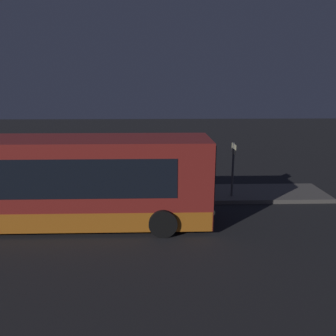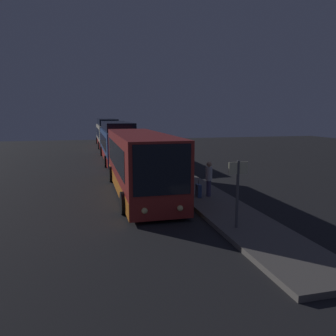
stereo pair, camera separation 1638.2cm
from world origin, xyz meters
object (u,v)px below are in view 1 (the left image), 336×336
passenger_waiting (98,180)px  sign_post (233,163)px  bus_lead (62,182)px  suitcase (133,189)px  passenger_boarding (132,172)px

passenger_waiting → sign_post: sign_post is taller
bus_lead → sign_post: bearing=19.4°
suitcase → sign_post: 4.66m
bus_lead → passenger_waiting: bearing=68.9°
suitcase → bus_lead: bearing=-133.2°
bus_lead → passenger_waiting: 2.54m
passenger_boarding → suitcase: (0.04, -0.55, -0.66)m
passenger_waiting → sign_post: (5.99, 0.11, 0.71)m
suitcase → sign_post: size_ratio=0.36×
bus_lead → passenger_boarding: size_ratio=6.24×
passenger_boarding → sign_post: sign_post is taller
passenger_boarding → bus_lead: bearing=83.4°
passenger_boarding → passenger_waiting: bearing=59.0°
bus_lead → passenger_boarding: bearing=52.8°
suitcase → sign_post: sign_post is taller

